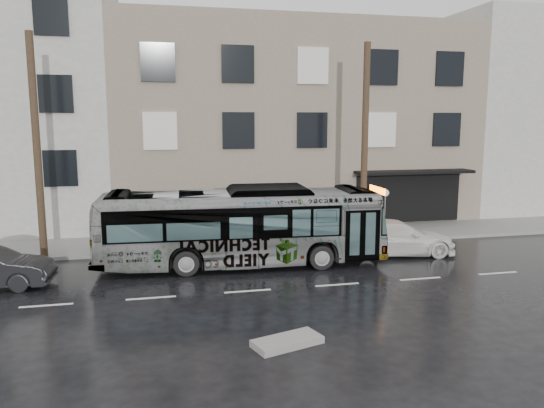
{
  "coord_description": "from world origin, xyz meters",
  "views": [
    {
      "loc": [
        -2.98,
        -19.51,
        5.78
      ],
      "look_at": [
        1.97,
        2.5,
        2.14
      ],
      "focal_mm": 35.0,
      "sensor_mm": 36.0,
      "label": 1
    }
  ],
  "objects_px": {
    "utility_pole_front": "(365,144)",
    "utility_pole_rear": "(37,147)",
    "sign_post": "(385,214)",
    "white_sedan": "(395,237)",
    "bus": "(241,227)"
  },
  "relations": [
    {
      "from": "utility_pole_front",
      "to": "utility_pole_rear",
      "type": "xyz_separation_m",
      "value": [
        -14.0,
        0.0,
        0.0
      ]
    },
    {
      "from": "sign_post",
      "to": "white_sedan",
      "type": "height_order",
      "value": "sign_post"
    },
    {
      "from": "utility_pole_front",
      "to": "utility_pole_rear",
      "type": "distance_m",
      "value": 14.0
    },
    {
      "from": "sign_post",
      "to": "white_sedan",
      "type": "distance_m",
      "value": 2.44
    },
    {
      "from": "utility_pole_rear",
      "to": "white_sedan",
      "type": "distance_m",
      "value": 15.24
    },
    {
      "from": "sign_post",
      "to": "utility_pole_rear",
      "type": "bearing_deg",
      "value": 180.0
    },
    {
      "from": "bus",
      "to": "white_sedan",
      "type": "xyz_separation_m",
      "value": [
        6.72,
        0.26,
        -0.83
      ]
    },
    {
      "from": "bus",
      "to": "white_sedan",
      "type": "distance_m",
      "value": 6.78
    },
    {
      "from": "bus",
      "to": "sign_post",
      "type": "bearing_deg",
      "value": -67.54
    },
    {
      "from": "utility_pole_front",
      "to": "bus",
      "type": "xyz_separation_m",
      "value": [
        -6.17,
        -2.55,
        -3.08
      ]
    },
    {
      "from": "utility_pole_front",
      "to": "sign_post",
      "type": "distance_m",
      "value": 3.48
    },
    {
      "from": "utility_pole_front",
      "to": "bus",
      "type": "bearing_deg",
      "value": -157.56
    },
    {
      "from": "utility_pole_front",
      "to": "white_sedan",
      "type": "distance_m",
      "value": 4.56
    },
    {
      "from": "sign_post",
      "to": "utility_pole_front",
      "type": "bearing_deg",
      "value": 180.0
    },
    {
      "from": "utility_pole_front",
      "to": "bus",
      "type": "relative_size",
      "value": 0.8
    }
  ]
}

